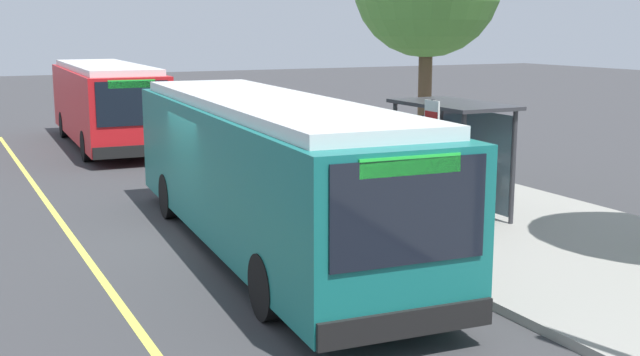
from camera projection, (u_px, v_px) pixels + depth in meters
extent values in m
plane|color=#38383A|center=(194.00, 239.00, 16.10)|extent=(120.00, 120.00, 0.00)
cube|color=gray|center=(438.00, 206.00, 18.71)|extent=(44.00, 6.40, 0.15)
cube|color=#E0D64C|center=(83.00, 252.00, 15.14)|extent=(36.00, 0.14, 0.01)
cube|color=#146B66|center=(265.00, 171.00, 14.99)|extent=(11.39, 3.31, 2.40)
cube|color=silver|center=(264.00, 103.00, 14.75)|extent=(10.47, 2.99, 0.20)
cube|color=black|center=(410.00, 212.00, 9.79)|extent=(0.19, 2.17, 1.34)
cube|color=black|center=(328.00, 152.00, 15.42)|extent=(9.87, 0.71, 1.06)
cube|color=silver|center=(328.00, 216.00, 15.66)|extent=(10.65, 0.76, 0.28)
cube|color=#26D83F|center=(411.00, 166.00, 9.68)|extent=(0.13, 1.40, 0.24)
cube|color=black|center=(408.00, 324.00, 10.05)|extent=(0.25, 2.50, 0.36)
cylinder|color=black|center=(406.00, 268.00, 12.46)|extent=(1.02, 0.35, 1.00)
cylinder|color=black|center=(267.00, 287.00, 11.59)|extent=(1.02, 0.35, 1.00)
cylinder|color=black|center=(266.00, 188.00, 18.68)|extent=(1.02, 0.35, 1.00)
cylinder|color=black|center=(169.00, 196.00, 17.81)|extent=(1.02, 0.35, 1.00)
cube|color=red|center=(106.00, 103.00, 28.39)|extent=(10.21, 2.97, 2.40)
cube|color=silver|center=(104.00, 67.00, 28.15)|extent=(9.39, 2.68, 0.20)
cube|color=black|center=(133.00, 104.00, 23.76)|extent=(0.13, 2.17, 1.34)
cube|color=black|center=(141.00, 94.00, 28.86)|extent=(8.89, 0.41, 1.06)
cube|color=white|center=(143.00, 129.00, 29.09)|extent=(9.60, 0.43, 0.28)
cube|color=#26D83F|center=(132.00, 84.00, 23.65)|extent=(0.09, 1.40, 0.24)
cube|color=black|center=(135.00, 151.00, 24.02)|extent=(0.18, 2.50, 0.36)
cylinder|color=black|center=(158.00, 142.00, 26.24)|extent=(1.01, 0.32, 1.00)
cylinder|color=black|center=(87.00, 146.00, 25.32)|extent=(1.01, 0.32, 1.00)
cylinder|color=black|center=(124.00, 122.00, 31.77)|extent=(1.01, 0.32, 1.00)
cylinder|color=black|center=(64.00, 125.00, 30.85)|extent=(1.01, 0.32, 1.00)
cylinder|color=#333338|center=(513.00, 168.00, 16.53)|extent=(0.10, 0.10, 2.40)
cylinder|color=#333338|center=(462.00, 173.00, 15.96)|extent=(0.10, 0.10, 2.40)
cylinder|color=#333338|center=(441.00, 151.00, 18.81)|extent=(0.10, 0.10, 2.40)
cylinder|color=#333338|center=(394.00, 154.00, 18.25)|extent=(0.10, 0.10, 2.40)
cube|color=#333338|center=(453.00, 104.00, 17.15)|extent=(2.90, 1.60, 0.08)
cube|color=#4C606B|center=(475.00, 159.00, 17.67)|extent=(2.47, 0.04, 2.16)
cube|color=navy|center=(418.00, 155.00, 18.54)|extent=(0.06, 1.11, 1.82)
cube|color=brown|center=(451.00, 192.00, 17.72)|extent=(1.60, 0.44, 0.06)
cube|color=brown|center=(460.00, 179.00, 17.77)|extent=(1.60, 0.05, 0.44)
cube|color=#333338|center=(432.00, 196.00, 18.39)|extent=(0.08, 0.40, 0.45)
cube|color=#333338|center=(470.00, 209.00, 17.12)|extent=(0.08, 0.40, 0.45)
cylinder|color=#333338|center=(431.00, 175.00, 14.62)|extent=(0.07, 0.07, 2.80)
cube|color=white|center=(432.00, 116.00, 14.40)|extent=(0.44, 0.03, 0.56)
cube|color=red|center=(431.00, 116.00, 14.40)|extent=(0.40, 0.01, 0.16)
cylinder|color=#282D47|center=(406.00, 202.00, 16.84)|extent=(0.14, 0.14, 0.85)
cylinder|color=#282D47|center=(399.00, 203.00, 16.76)|extent=(0.14, 0.14, 0.85)
cube|color=beige|center=(403.00, 168.00, 16.66)|extent=(0.24, 0.40, 0.62)
sphere|color=tan|center=(403.00, 149.00, 16.58)|extent=(0.22, 0.22, 0.22)
cylinder|color=brown|center=(424.00, 111.00, 21.08)|extent=(0.36, 0.36, 3.78)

